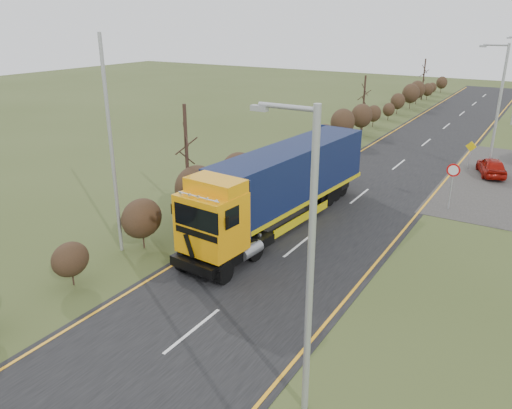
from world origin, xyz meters
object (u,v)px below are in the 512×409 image
Objects in this scene: lorry at (281,183)px; car_red_hatchback at (492,167)px; speed_sign at (452,177)px; streetlight_near at (307,258)px.

car_red_hatchback is (8.00, 14.93, -1.64)m from lorry.
lorry is at bearing 43.47° from car_red_hatchback.
car_red_hatchback is at bearing 82.28° from speed_sign.
streetlight_near reaches higher than speed_sign.
lorry is at bearing -135.16° from speed_sign.
car_red_hatchback is 1.38× the size of speed_sign.
lorry is 1.74× the size of streetlight_near.
lorry is 3.99× the size of car_red_hatchback.
streetlight_near is 18.00m from speed_sign.
car_red_hatchback is at bearing 87.11° from streetlight_near.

